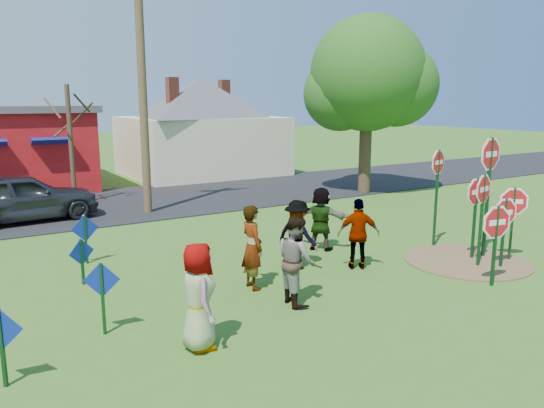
% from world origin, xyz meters
% --- Properties ---
extents(ground, '(120.00, 120.00, 0.00)m').
position_xyz_m(ground, '(0.00, 0.00, 0.00)').
color(ground, '#3D611B').
rests_on(ground, ground).
extents(road, '(120.00, 7.50, 0.04)m').
position_xyz_m(road, '(0.00, 11.50, 0.02)').
color(road, black).
rests_on(road, ground).
extents(dirt_patch, '(3.20, 3.20, 0.03)m').
position_xyz_m(dirt_patch, '(4.50, -1.00, 0.01)').
color(dirt_patch, brown).
rests_on(dirt_patch, ground).
extents(cream_house, '(9.40, 9.40, 6.50)m').
position_xyz_m(cream_house, '(5.50, 18.00, 2.92)').
color(cream_house, beige).
rests_on(cream_house, ground).
extents(stop_sign_a, '(1.02, 0.21, 2.00)m').
position_xyz_m(stop_sign_a, '(3.47, -2.50, 1.34)').
color(stop_sign_a, '#103E19').
rests_on(stop_sign_a, ground).
extents(stop_sign_b, '(0.95, 0.27, 2.93)m').
position_xyz_m(stop_sign_b, '(4.92, 0.50, 2.14)').
color(stop_sign_b, '#103E19').
rests_on(stop_sign_b, ground).
extents(stop_sign_c, '(1.19, 0.16, 3.37)m').
position_xyz_m(stop_sign_c, '(5.24, -0.92, 2.38)').
color(stop_sign_c, '#103E19').
rests_on(stop_sign_c, ground).
extents(stop_sign_d, '(1.00, 0.07, 2.31)m').
position_xyz_m(stop_sign_d, '(4.85, -0.87, 1.64)').
color(stop_sign_d, '#103E19').
rests_on(stop_sign_d, ground).
extents(stop_sign_e, '(0.97, 0.20, 1.91)m').
position_xyz_m(stop_sign_e, '(4.83, -1.76, 1.28)').
color(stop_sign_e, '#103E19').
rests_on(stop_sign_e, ground).
extents(stop_sign_f, '(0.77, 0.64, 2.08)m').
position_xyz_m(stop_sign_f, '(5.55, -1.50, 1.45)').
color(stop_sign_f, '#103E19').
rests_on(stop_sign_f, ground).
extents(stop_sign_g, '(0.99, 0.23, 2.50)m').
position_xyz_m(stop_sign_g, '(4.40, -1.40, 1.75)').
color(stop_sign_g, '#103E19').
rests_on(stop_sign_g, ground).
extents(blue_diamond_a, '(0.58, 0.32, 1.22)m').
position_xyz_m(blue_diamond_a, '(-6.43, -1.48, 0.75)').
color(blue_diamond_a, '#103E19').
rests_on(blue_diamond_a, ground).
extents(blue_diamond_b, '(0.60, 0.28, 1.35)m').
position_xyz_m(blue_diamond_b, '(-4.71, -0.44, 0.84)').
color(blue_diamond_b, '#103E19').
rests_on(blue_diamond_b, ground).
extents(blue_diamond_c, '(0.60, 0.24, 1.09)m').
position_xyz_m(blue_diamond_c, '(-4.45, 2.47, 0.66)').
color(blue_diamond_c, '#103E19').
rests_on(blue_diamond_c, ground).
extents(blue_diamond_d, '(0.71, 0.07, 1.28)m').
position_xyz_m(blue_diamond_d, '(-4.01, 4.07, 0.78)').
color(blue_diamond_d, '#103E19').
rests_on(blue_diamond_d, ground).
extents(person_a, '(0.71, 0.98, 1.85)m').
position_xyz_m(person_a, '(-3.47, -1.85, 0.93)').
color(person_a, '#374A84').
rests_on(person_a, ground).
extents(person_b, '(0.49, 0.72, 1.90)m').
position_xyz_m(person_b, '(-1.26, 0.22, 0.95)').
color(person_b, '#2C715B').
rests_on(person_b, ground).
extents(person_c, '(0.83, 1.00, 1.86)m').
position_xyz_m(person_c, '(-0.92, -1.01, 0.93)').
color(person_c, '#9C5147').
rests_on(person_c, ground).
extents(person_d, '(1.01, 1.28, 1.75)m').
position_xyz_m(person_d, '(0.39, 0.87, 0.87)').
color(person_d, '#323236').
rests_on(person_d, ground).
extents(person_e, '(1.12, 0.92, 1.78)m').
position_xyz_m(person_e, '(1.69, 0.07, 0.89)').
color(person_e, '#442A4E').
rests_on(person_e, ground).
extents(person_f, '(1.45, 1.63, 1.80)m').
position_xyz_m(person_f, '(1.91, 1.92, 0.90)').
color(person_f, '#214F27').
rests_on(person_f, ground).
extents(suv, '(5.04, 2.33, 1.67)m').
position_xyz_m(suv, '(-4.76, 10.03, 0.88)').
color(suv, '#313036').
rests_on(suv, road).
extents(utility_pole, '(2.36, 0.61, 9.75)m').
position_xyz_m(utility_pole, '(-0.62, 9.26, 5.13)').
color(utility_pole, '#4C3823').
rests_on(utility_pole, ground).
extents(leafy_tree, '(5.47, 4.99, 7.77)m').
position_xyz_m(leafy_tree, '(9.16, 8.21, 5.00)').
color(leafy_tree, '#382819').
rests_on(leafy_tree, ground).
extents(bare_tree_east, '(1.80, 1.80, 4.75)m').
position_xyz_m(bare_tree_east, '(-2.63, 12.25, 3.07)').
color(bare_tree_east, '#382819').
rests_on(bare_tree_east, ground).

